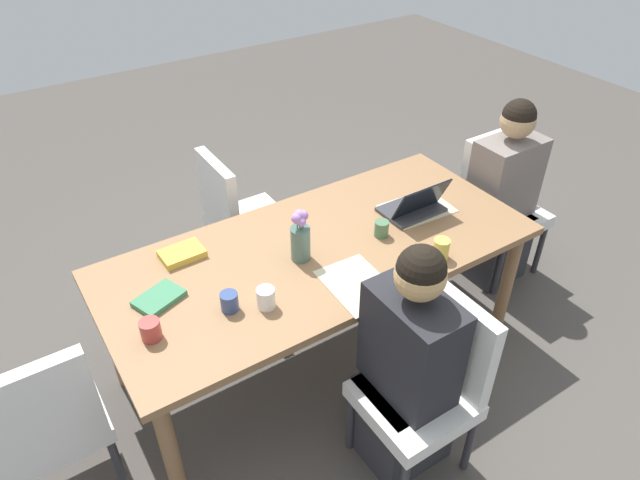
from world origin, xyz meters
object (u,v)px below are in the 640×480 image
object	(u,v)px
chair_near_left_mid	(429,379)
person_near_left_mid	(407,373)
dining_table	(320,260)
coffee_mug_near_right	(441,249)
book_red_cover	(182,254)
book_blue_cover	(159,298)
flower_vase	(300,236)
person_head_right_left_near	(500,203)
coffee_mug_near_left	(266,298)
chair_far_right_near	(239,215)
laptop_head_right_left_near	(414,206)
chair_head_right_left_near	(497,198)
chair_head_left_left_far	(45,421)
coffee_mug_centre_left	(229,302)
coffee_mug_centre_right	(382,229)
coffee_mug_far_left	(151,330)

from	to	relation	value
chair_near_left_mid	person_near_left_mid	xyz separation A→B (m)	(-0.07, 0.06, 0.03)
chair_near_left_mid	dining_table	bearing A→B (deg)	94.59
coffee_mug_near_right	book_red_cover	distance (m)	1.23
dining_table	book_blue_cover	distance (m)	0.80
dining_table	flower_vase	size ratio (longest dim) A/B	7.92
chair_near_left_mid	person_head_right_left_near	bearing A→B (deg)	31.66
coffee_mug_near_left	book_red_cover	distance (m)	0.55
book_blue_cover	chair_far_right_near	bearing A→B (deg)	25.30
laptop_head_right_left_near	book_blue_cover	world-z (taller)	laptop_head_right_left_near
chair_head_right_left_near	chair_far_right_near	xyz separation A→B (m)	(-1.45, 0.71, 0.00)
chair_head_left_left_far	book_blue_cover	world-z (taller)	chair_head_left_left_far
book_blue_cover	chair_head_left_left_far	bearing A→B (deg)	175.00
chair_near_left_mid	coffee_mug_centre_left	world-z (taller)	chair_near_left_mid
dining_table	coffee_mug_centre_left	xyz separation A→B (m)	(-0.55, -0.15, 0.12)
person_near_left_mid	coffee_mug_near_right	bearing A→B (deg)	36.11
laptop_head_right_left_near	coffee_mug_near_left	size ratio (longest dim) A/B	3.37
chair_head_left_left_far	coffee_mug_near_left	bearing A→B (deg)	-7.90
chair_near_left_mid	chair_head_left_left_far	bearing A→B (deg)	154.66
dining_table	coffee_mug_centre_right	size ratio (longest dim) A/B	25.65
coffee_mug_near_right	book_blue_cover	world-z (taller)	coffee_mug_near_right
person_near_left_mid	flower_vase	bearing A→B (deg)	98.61
coffee_mug_near_left	book_blue_cover	size ratio (longest dim) A/B	0.47
coffee_mug_near_right	coffee_mug_centre_left	bearing A→B (deg)	167.58
chair_near_left_mid	coffee_mug_centre_right	distance (m)	0.78
person_head_right_left_near	chair_near_left_mid	distance (m)	1.49
chair_head_right_left_near	coffee_mug_near_right	distance (m)	1.10
coffee_mug_centre_left	coffee_mug_centre_right	distance (m)	0.87
laptop_head_right_left_near	coffee_mug_centre_right	size ratio (longest dim) A/B	3.88
coffee_mug_centre_left	laptop_head_right_left_near	bearing A→B (deg)	6.96
laptop_head_right_left_near	coffee_mug_centre_left	size ratio (longest dim) A/B	3.72
coffee_mug_centre_left	dining_table	bearing A→B (deg)	15.24
chair_far_right_near	laptop_head_right_left_near	bearing A→B (deg)	-51.99
chair_near_left_mid	chair_far_right_near	distance (m)	1.57
chair_head_right_left_near	coffee_mug_near_left	bearing A→B (deg)	-170.09
person_near_left_mid	chair_far_right_near	xyz separation A→B (m)	(-0.04, 1.51, -0.03)
chair_head_right_left_near	chair_near_left_mid	xyz separation A→B (m)	(-1.33, -0.86, 0.00)
coffee_mug_near_right	coffee_mug_far_left	world-z (taller)	coffee_mug_near_right
coffee_mug_near_left	coffee_mug_near_right	bearing A→B (deg)	-9.98
dining_table	book_red_cover	distance (m)	0.67
flower_vase	coffee_mug_far_left	xyz separation A→B (m)	(-0.77, -0.12, -0.08)
coffee_mug_near_left	coffee_mug_centre_right	xyz separation A→B (m)	(0.73, 0.14, -0.01)
coffee_mug_far_left	laptop_head_right_left_near	bearing A→B (deg)	4.56
chair_head_right_left_near	book_red_cover	bearing A→B (deg)	174.06
chair_head_left_left_far	chair_near_left_mid	bearing A→B (deg)	-25.34
chair_head_left_left_far	book_red_cover	xyz separation A→B (m)	(0.77, 0.39, 0.26)
coffee_mug_near_left	coffee_mug_far_left	size ratio (longest dim) A/B	1.09
chair_near_left_mid	flower_vase	size ratio (longest dim) A/B	3.37
coffee_mug_near_right	dining_table	bearing A→B (deg)	139.95
flower_vase	chair_near_left_mid	bearing A→B (deg)	-76.54
laptop_head_right_left_near	person_near_left_mid	bearing A→B (deg)	-130.93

